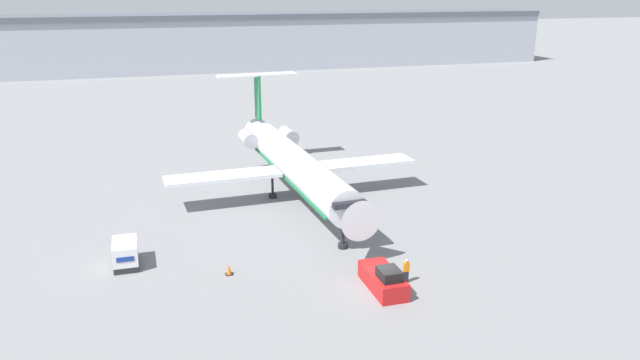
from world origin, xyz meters
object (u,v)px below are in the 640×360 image
luggage_cart (125,254)px  airplane_main (295,163)px  pushback_tug (383,279)px  worker_near_tug (406,270)px  traffic_cone_left (229,270)px

luggage_cart → airplane_main: bearing=35.0°
pushback_tug → luggage_cart: bearing=152.0°
luggage_cart → worker_near_tug: size_ratio=1.76×
pushback_tug → luggage_cart: (-16.92, 9.00, 0.22)m
traffic_cone_left → pushback_tug: bearing=-28.3°
airplane_main → luggage_cart: (-15.89, -11.11, -2.62)m
airplane_main → worker_near_tug: 20.05m
pushback_tug → traffic_cone_left: 11.15m
pushback_tug → airplane_main: bearing=92.9°
luggage_cart → worker_near_tug: 20.66m
worker_near_tug → traffic_cone_left: (-11.70, 4.83, -0.58)m
airplane_main → pushback_tug: airplane_main is taller
traffic_cone_left → airplane_main: bearing=59.4°
airplane_main → pushback_tug: bearing=-87.1°
worker_near_tug → traffic_cone_left: worker_near_tug is taller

